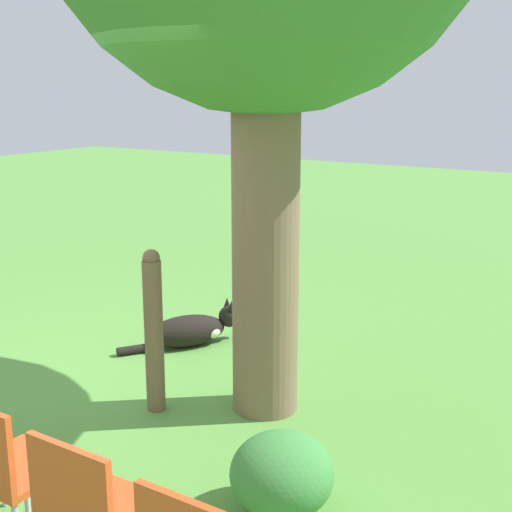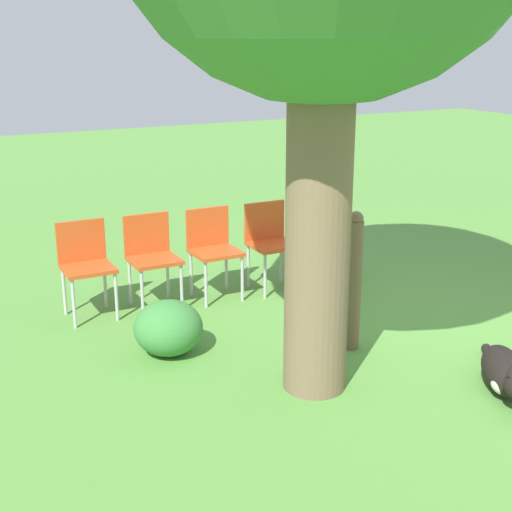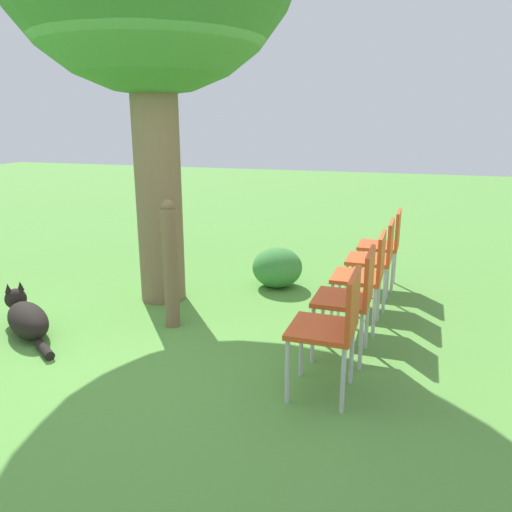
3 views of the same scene
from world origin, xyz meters
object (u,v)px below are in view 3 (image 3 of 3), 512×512
(fence_post, at_px, (171,264))
(red_chair_4, at_px, (386,242))
(red_chair_3, at_px, (377,255))
(red_chair_0, at_px, (334,323))
(red_chair_1, at_px, (352,294))
(red_chair_2, at_px, (366,272))
(dog, at_px, (26,317))

(fence_post, height_order, red_chair_4, fence_post)
(red_chair_4, bearing_deg, red_chair_3, 86.76)
(fence_post, bearing_deg, red_chair_0, -25.27)
(red_chair_0, xyz_separation_m, red_chair_1, (0.04, 0.61, 0.00))
(red_chair_1, relative_size, red_chair_2, 1.00)
(red_chair_2, distance_m, red_chair_4, 1.22)
(dog, bearing_deg, fence_post, -120.50)
(fence_post, relative_size, red_chair_2, 1.33)
(dog, distance_m, red_chair_2, 2.99)
(red_chair_0, bearing_deg, red_chair_3, -93.24)
(dog, xyz_separation_m, red_chair_3, (2.82, 1.62, 0.38))
(red_chair_0, bearing_deg, fence_post, -24.56)
(dog, xyz_separation_m, red_chair_4, (2.87, 2.23, 0.38))
(red_chair_4, bearing_deg, red_chair_0, 86.76)
(red_chair_0, xyz_separation_m, red_chair_3, (0.13, 1.83, 0.00))
(red_chair_2, bearing_deg, dog, 20.74)
(dog, height_order, fence_post, fence_post)
(red_chair_0, height_order, red_chair_2, same)
(fence_post, relative_size, red_chair_4, 1.33)
(red_chair_3, bearing_deg, red_chair_1, 86.76)
(dog, xyz_separation_m, fence_post, (1.14, 0.53, 0.44))
(fence_post, height_order, red_chair_3, fence_post)
(red_chair_0, height_order, red_chair_1, same)
(red_chair_3, bearing_deg, dog, 30.59)
(red_chair_2, height_order, red_chair_3, same)
(red_chair_2, bearing_deg, red_chair_3, -93.24)
(dog, relative_size, fence_post, 0.87)
(fence_post, xyz_separation_m, red_chair_3, (1.68, 1.09, -0.06))
(dog, bearing_deg, red_chair_1, -137.07)
(dog, height_order, red_chair_2, red_chair_2)
(dog, height_order, red_chair_3, red_chair_3)
(red_chair_4, bearing_deg, dog, 38.61)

